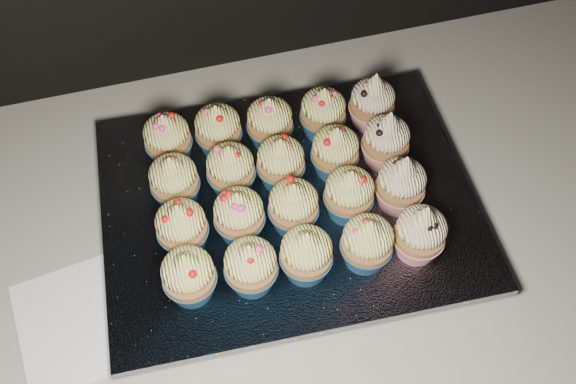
# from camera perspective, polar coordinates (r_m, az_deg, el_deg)

# --- Properties ---
(cabinet) EXTENTS (2.40, 0.60, 0.86)m
(cabinet) POSITION_cam_1_polar(r_m,az_deg,el_deg) (1.30, 3.36, -12.42)
(cabinet) COLOR black
(cabinet) RESTS_ON ground
(worktop) EXTENTS (2.44, 0.64, 0.04)m
(worktop) POSITION_cam_1_polar(r_m,az_deg,el_deg) (0.90, 4.74, -1.28)
(worktop) COLOR beige
(worktop) RESTS_ON cabinet
(napkin) EXTENTS (0.18, 0.18, 0.00)m
(napkin) POSITION_cam_1_polar(r_m,az_deg,el_deg) (0.83, -17.47, -10.75)
(napkin) COLOR white
(napkin) RESTS_ON worktop
(baking_tray) EXTENTS (0.46, 0.36, 0.02)m
(baking_tray) POSITION_cam_1_polar(r_m,az_deg,el_deg) (0.86, 0.00, -1.50)
(baking_tray) COLOR black
(baking_tray) RESTS_ON worktop
(foil_lining) EXTENTS (0.50, 0.40, 0.01)m
(foil_lining) POSITION_cam_1_polar(r_m,az_deg,el_deg) (0.84, 0.00, -0.86)
(foil_lining) COLOR silver
(foil_lining) RESTS_ON baking_tray
(cupcake_0) EXTENTS (0.06, 0.06, 0.08)m
(cupcake_0) POSITION_cam_1_polar(r_m,az_deg,el_deg) (0.74, -8.81, -7.35)
(cupcake_0) COLOR #1B5182
(cupcake_0) RESTS_ON foil_lining
(cupcake_1) EXTENTS (0.06, 0.06, 0.08)m
(cupcake_1) POSITION_cam_1_polar(r_m,az_deg,el_deg) (0.74, -3.33, -6.59)
(cupcake_1) COLOR #1B5182
(cupcake_1) RESTS_ON foil_lining
(cupcake_2) EXTENTS (0.06, 0.06, 0.08)m
(cupcake_2) POSITION_cam_1_polar(r_m,az_deg,el_deg) (0.75, 1.63, -5.54)
(cupcake_2) COLOR #1B5182
(cupcake_2) RESTS_ON foil_lining
(cupcake_3) EXTENTS (0.06, 0.06, 0.08)m
(cupcake_3) POSITION_cam_1_polar(r_m,az_deg,el_deg) (0.76, 7.04, -4.49)
(cupcake_3) COLOR #1B5182
(cupcake_3) RESTS_ON foil_lining
(cupcake_4) EXTENTS (0.06, 0.06, 0.10)m
(cupcake_4) POSITION_cam_1_polar(r_m,az_deg,el_deg) (0.78, 11.68, -3.56)
(cupcake_4) COLOR #B41930
(cupcake_4) RESTS_ON foil_lining
(cupcake_5) EXTENTS (0.06, 0.06, 0.08)m
(cupcake_5) POSITION_cam_1_polar(r_m,az_deg,el_deg) (0.78, -9.42, -3.08)
(cupcake_5) COLOR #1B5182
(cupcake_5) RESTS_ON foil_lining
(cupcake_6) EXTENTS (0.06, 0.06, 0.08)m
(cupcake_6) POSITION_cam_1_polar(r_m,az_deg,el_deg) (0.78, -4.37, -2.06)
(cupcake_6) COLOR #1B5182
(cupcake_6) RESTS_ON foil_lining
(cupcake_7) EXTENTS (0.06, 0.06, 0.08)m
(cupcake_7) POSITION_cam_1_polar(r_m,az_deg,el_deg) (0.78, 0.49, -1.28)
(cupcake_7) COLOR #1B5182
(cupcake_7) RESTS_ON foil_lining
(cupcake_8) EXTENTS (0.06, 0.06, 0.08)m
(cupcake_8) POSITION_cam_1_polar(r_m,az_deg,el_deg) (0.80, 5.45, -0.16)
(cupcake_8) COLOR #1B5182
(cupcake_8) RESTS_ON foil_lining
(cupcake_9) EXTENTS (0.06, 0.06, 0.10)m
(cupcake_9) POSITION_cam_1_polar(r_m,az_deg,el_deg) (0.81, 10.02, 0.74)
(cupcake_9) COLOR #B41930
(cupcake_9) RESTS_ON foil_lining
(cupcake_10) EXTENTS (0.06, 0.06, 0.08)m
(cupcake_10) POSITION_cam_1_polar(r_m,az_deg,el_deg) (0.82, -10.07, 1.02)
(cupcake_10) COLOR #1B5182
(cupcake_10) RESTS_ON foil_lining
(cupcake_11) EXTENTS (0.06, 0.06, 0.08)m
(cupcake_11) POSITION_cam_1_polar(r_m,az_deg,el_deg) (0.82, -5.12, 2.02)
(cupcake_11) COLOR #1B5182
(cupcake_11) RESTS_ON foil_lining
(cupcake_12) EXTENTS (0.06, 0.06, 0.08)m
(cupcake_12) POSITION_cam_1_polar(r_m,az_deg,el_deg) (0.82, -0.65, 2.64)
(cupcake_12) COLOR #1B5182
(cupcake_12) RESTS_ON foil_lining
(cupcake_13) EXTENTS (0.06, 0.06, 0.08)m
(cupcake_13) POSITION_cam_1_polar(r_m,az_deg,el_deg) (0.84, 4.21, 3.61)
(cupcake_13) COLOR #1B5182
(cupcake_13) RESTS_ON foil_lining
(cupcake_14) EXTENTS (0.06, 0.06, 0.10)m
(cupcake_14) POSITION_cam_1_polar(r_m,az_deg,el_deg) (0.85, 8.70, 4.58)
(cupcake_14) COLOR #B41930
(cupcake_14) RESTS_ON foil_lining
(cupcake_15) EXTENTS (0.06, 0.06, 0.08)m
(cupcake_15) POSITION_cam_1_polar(r_m,az_deg,el_deg) (0.86, -10.65, 4.68)
(cupcake_15) COLOR #1B5182
(cupcake_15) RESTS_ON foil_lining
(cupcake_16) EXTENTS (0.06, 0.06, 0.08)m
(cupcake_16) POSITION_cam_1_polar(r_m,az_deg,el_deg) (0.86, -6.23, 5.55)
(cupcake_16) COLOR #1B5182
(cupcake_16) RESTS_ON foil_lining
(cupcake_17) EXTENTS (0.06, 0.06, 0.08)m
(cupcake_17) POSITION_cam_1_polar(r_m,az_deg,el_deg) (0.87, -1.63, 6.21)
(cupcake_17) COLOR #1B5182
(cupcake_17) RESTS_ON foil_lining
(cupcake_18) EXTENTS (0.06, 0.06, 0.08)m
(cupcake_18) POSITION_cam_1_polar(r_m,az_deg,el_deg) (0.88, 3.13, 7.06)
(cupcake_18) COLOR #1B5182
(cupcake_18) RESTS_ON foil_lining
(cupcake_19) EXTENTS (0.06, 0.06, 0.10)m
(cupcake_19) POSITION_cam_1_polar(r_m,az_deg,el_deg) (0.90, 7.50, 7.91)
(cupcake_19) COLOR #B41930
(cupcake_19) RESTS_ON foil_lining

